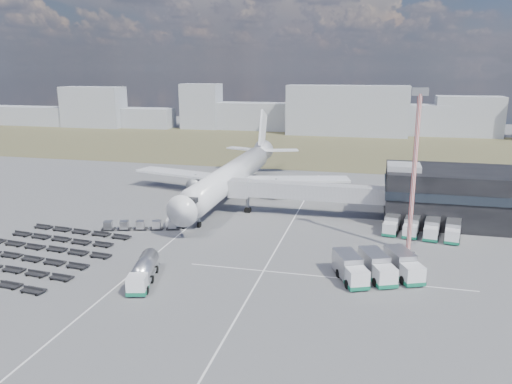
# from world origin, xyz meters

# --- Properties ---
(ground) EXTENTS (420.00, 420.00, 0.00)m
(ground) POSITION_xyz_m (0.00, 0.00, 0.00)
(ground) COLOR #565659
(ground) RESTS_ON ground
(grass_strip) EXTENTS (420.00, 90.00, 0.01)m
(grass_strip) POSITION_xyz_m (0.00, 110.00, 0.01)
(grass_strip) COLOR brown
(grass_strip) RESTS_ON ground
(lane_markings) EXTENTS (47.12, 110.00, 0.01)m
(lane_markings) POSITION_xyz_m (9.77, 3.00, 0.01)
(lane_markings) COLOR silver
(lane_markings) RESTS_ON ground
(terminal) EXTENTS (30.40, 16.40, 11.00)m
(terminal) POSITION_xyz_m (47.77, 23.96, 5.25)
(terminal) COLOR black
(terminal) RESTS_ON ground
(jet_bridge) EXTENTS (30.30, 3.80, 7.05)m
(jet_bridge) POSITION_xyz_m (15.90, 20.42, 5.05)
(jet_bridge) COLOR #939399
(jet_bridge) RESTS_ON ground
(airliner) EXTENTS (51.59, 64.53, 17.62)m
(airliner) POSITION_xyz_m (0.00, 32.38, 5.29)
(airliner) COLOR silver
(airliner) RESTS_ON ground
(skyline) EXTENTS (324.88, 26.13, 21.27)m
(skyline) POSITION_xyz_m (-5.93, 150.92, 7.97)
(skyline) COLOR #999DA7
(skyline) RESTS_ON ground
(fuel_tanker) EXTENTS (4.89, 10.30, 3.23)m
(fuel_tanker) POSITION_xyz_m (1.02, -15.76, 1.61)
(fuel_tanker) COLOR silver
(fuel_tanker) RESTS_ON ground
(pushback_tug) EXTENTS (4.07, 2.97, 1.61)m
(pushback_tug) POSITION_xyz_m (-4.00, 8.00, 0.80)
(pushback_tug) COLOR silver
(pushback_tug) RESTS_ON ground
(catering_truck) EXTENTS (2.95, 6.26, 2.79)m
(catering_truck) POSITION_xyz_m (12.86, 35.40, 1.43)
(catering_truck) COLOR silver
(catering_truck) RESTS_ON ground
(service_trucks_near) EXTENTS (12.83, 11.46, 3.21)m
(service_trucks_near) POSITION_xyz_m (31.84, -6.83, 1.75)
(service_trucks_near) COLOR silver
(service_trucks_near) RESTS_ON ground
(service_trucks_far) EXTENTS (13.46, 8.85, 2.78)m
(service_trucks_far) POSITION_xyz_m (39.25, 13.69, 1.51)
(service_trucks_far) COLOR silver
(service_trucks_far) RESTS_ON ground
(uld_row) EXTENTS (13.69, 5.26, 1.52)m
(uld_row) POSITION_xyz_m (-9.73, 5.01, 0.91)
(uld_row) COLOR black
(uld_row) RESTS_ON ground
(baggage_dollies) EXTENTS (26.32, 25.59, 0.75)m
(baggage_dollies) POSITION_xyz_m (-20.90, -10.42, 0.37)
(baggage_dollies) COLOR black
(baggage_dollies) RESTS_ON ground
(floodlight_mast) EXTENTS (2.37, 1.98, 25.59)m
(floodlight_mast) POSITION_xyz_m (36.66, 5.49, 12.83)
(floodlight_mast) COLOR red
(floodlight_mast) RESTS_ON ground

